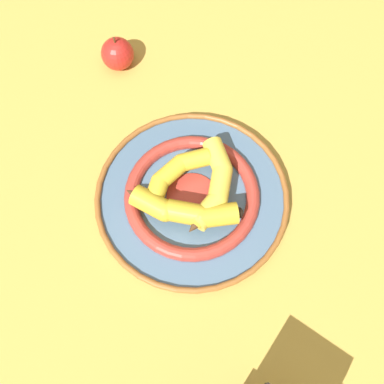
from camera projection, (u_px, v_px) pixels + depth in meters
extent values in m
plane|color=gold|center=(181.00, 217.00, 0.81)|extent=(2.80, 2.80, 0.00)
cylinder|color=slate|center=(192.00, 198.00, 0.81)|extent=(0.34, 0.34, 0.02)
torus|color=#AD382D|center=(192.00, 196.00, 0.80)|extent=(0.24, 0.24, 0.02)
cylinder|color=#AD382D|center=(192.00, 196.00, 0.80)|extent=(0.09, 0.09, 0.00)
torus|color=#995B28|center=(192.00, 196.00, 0.80)|extent=(0.35, 0.35, 0.01)
cylinder|color=yellow|center=(207.00, 212.00, 0.75)|extent=(0.06, 0.05, 0.04)
cylinder|color=yellow|center=(220.00, 184.00, 0.77)|extent=(0.07, 0.07, 0.04)
cylinder|color=yellow|center=(217.00, 156.00, 0.80)|extent=(0.05, 0.07, 0.04)
sphere|color=yellow|center=(218.00, 199.00, 0.76)|extent=(0.04, 0.04, 0.04)
sphere|color=yellow|center=(223.00, 170.00, 0.79)|extent=(0.04, 0.04, 0.04)
cone|color=#472D19|center=(196.00, 224.00, 0.74)|extent=(0.04, 0.03, 0.03)
sphere|color=black|center=(212.00, 142.00, 0.81)|extent=(0.02, 0.02, 0.02)
cylinder|color=yellow|center=(195.00, 159.00, 0.80)|extent=(0.06, 0.05, 0.03)
cylinder|color=yellow|center=(171.00, 172.00, 0.79)|extent=(0.05, 0.04, 0.03)
cylinder|color=yellow|center=(156.00, 194.00, 0.77)|extent=(0.06, 0.06, 0.03)
sphere|color=yellow|center=(181.00, 163.00, 0.79)|extent=(0.03, 0.03, 0.03)
sphere|color=yellow|center=(160.00, 181.00, 0.78)|extent=(0.03, 0.03, 0.03)
cone|color=#472D19|center=(209.00, 156.00, 0.80)|extent=(0.04, 0.03, 0.02)
sphere|color=black|center=(151.00, 207.00, 0.76)|extent=(0.02, 0.02, 0.02)
cylinder|color=gold|center=(150.00, 203.00, 0.76)|extent=(0.06, 0.07, 0.04)
cylinder|color=gold|center=(183.00, 214.00, 0.75)|extent=(0.07, 0.07, 0.04)
cylinder|color=gold|center=(219.00, 215.00, 0.75)|extent=(0.07, 0.06, 0.04)
sphere|color=gold|center=(165.00, 211.00, 0.75)|extent=(0.04, 0.04, 0.04)
sphere|color=gold|center=(201.00, 217.00, 0.75)|extent=(0.04, 0.04, 0.04)
cone|color=#472D19|center=(135.00, 194.00, 0.77)|extent=(0.04, 0.04, 0.03)
sphere|color=black|center=(237.00, 213.00, 0.75)|extent=(0.02, 0.02, 0.02)
sphere|color=red|center=(117.00, 54.00, 0.91)|extent=(0.07, 0.07, 0.07)
cylinder|color=#4C3319|center=(114.00, 40.00, 0.88)|extent=(0.00, 0.00, 0.01)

